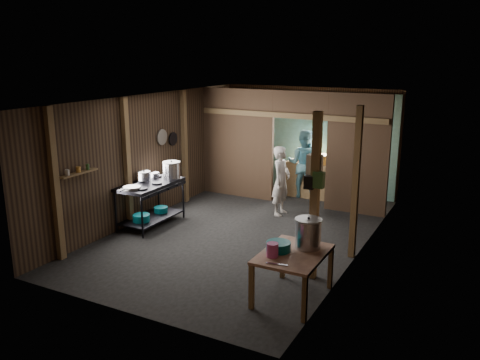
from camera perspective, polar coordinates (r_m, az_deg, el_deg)
The scene contains 43 objects.
floor at distance 9.78m, azimuth 0.55°, elevation -5.99°, with size 4.50×7.00×0.00m, color #282828.
ceiling at distance 9.19m, azimuth 0.59°, elevation 9.37°, with size 4.50×7.00×0.00m, color #2E2925.
wall_back at distance 12.56m, azimuth 7.91°, elevation 4.64°, with size 4.50×0.00×2.60m, color #453221.
wall_front at distance 6.60m, azimuth -13.50°, elevation -4.69°, with size 4.50×0.00×2.60m, color #453221.
wall_left at distance 10.59m, azimuth -10.33°, elevation 2.71°, with size 0.00×7.00×2.60m, color #453221.
wall_right at distance 8.64m, azimuth 13.96°, elevation -0.17°, with size 0.00×7.00×2.60m, color #453221.
partition_left at distance 11.91m, azimuth -0.27°, elevation 4.25°, with size 1.85×0.10×2.60m, color brown.
partition_right at distance 10.88m, azimuth 13.36°, elevation 2.86°, with size 1.35×0.10×2.60m, color brown.
partition_header at distance 11.12m, azimuth 6.99°, elevation 8.61°, with size 1.30×0.10×0.60m, color brown.
turquoise_panel at distance 12.51m, azimuth 7.81°, elevation 4.38°, with size 4.40×0.06×2.50m, color #78B8B4.
back_counter at distance 12.13m, azimuth 8.21°, elevation 0.06°, with size 1.20×0.50×0.85m, color olive.
wall_clock at distance 12.29m, azimuth 8.95°, elevation 7.22°, with size 0.20×0.20×0.03m, color silver.
post_left_a at distance 8.70m, azimuth -20.49°, elevation -0.56°, with size 0.10×0.12×2.60m, color olive.
post_left_b at distance 9.95m, azimuth -12.84°, elevation 1.82°, with size 0.10×0.12×2.60m, color olive.
post_left_c at distance 11.50m, azimuth -6.39°, elevation 3.79°, with size 0.10×0.12×2.60m, color olive.
post_right at distance 8.47m, azimuth 13.17°, elevation -0.41°, with size 0.10×0.12×2.60m, color olive.
post_free at distance 7.54m, azimuth 8.59°, elevation -2.03°, with size 0.12×0.12×2.60m, color olive.
cross_beam at distance 11.20m, azimuth 5.65°, elevation 7.40°, with size 4.40×0.12×0.12m, color olive.
pan_lid_big at distance 10.82m, azimuth -8.95°, elevation 4.90°, with size 0.34×0.34×0.03m, color gray.
pan_lid_small at distance 11.15m, azimuth -7.71°, elevation 4.71°, with size 0.30×0.30×0.03m, color black.
wall_shelf at distance 8.98m, azimuth -18.07°, elevation 0.76°, with size 0.14×0.80×0.03m, color olive.
jar_white at distance 8.80m, azimuth -19.26°, elevation 0.82°, with size 0.07×0.07×0.10m, color silver.
jar_yellow at distance 8.97m, azimuth -18.11°, elevation 1.16°, with size 0.08×0.08×0.10m, color #C88933.
jar_green at distance 9.12m, azimuth -17.13°, elevation 1.45°, with size 0.06×0.06×0.10m, color #315F2C.
bag_white at distance 7.51m, azimuth 8.57°, elevation 1.69°, with size 0.22×0.15×0.32m, color silver.
bag_green at distance 7.38m, azimuth 9.04°, elevation 0.01°, with size 0.16×0.12×0.24m, color #315F2C.
bag_black at distance 7.42m, azimuth 7.95°, elevation -0.27°, with size 0.14×0.10×0.20m, color black.
gas_range at distance 10.20m, azimuth -10.21°, elevation -2.73°, with size 0.77×1.50×0.88m, color black, non-canonical shape.
prep_table at distance 7.21m, azimuth 6.08°, elevation -10.87°, with size 0.85×1.17×0.69m, color tan, non-canonical shape.
stove_pot_large at distance 10.34m, azimuth -7.86°, elevation 1.10°, with size 0.37×0.37×0.37m, color #AEAFB9, non-canonical shape.
stove_pot_med at distance 10.19m, azimuth -10.97°, elevation 0.35°, with size 0.26×0.26×0.23m, color #AEAFB9, non-canonical shape.
stove_saucepan at distance 10.46m, azimuth -9.78°, elevation 0.56°, with size 0.18×0.18×0.11m, color #AEAFB9.
frying_pan at distance 9.67m, azimuth -12.29°, elevation -0.89°, with size 0.33×0.55×0.07m, color gray, non-canonical shape.
blue_tub_front at distance 10.02m, azimuth -11.28°, elevation -4.30°, with size 0.34×0.34×0.14m, color #04555D.
blue_tub_back at distance 10.51m, azimuth -9.09°, elevation -3.38°, with size 0.29×0.29×0.11m, color #04555D.
stock_pot at distance 7.20m, azimuth 7.83°, elevation -6.16°, with size 0.39×0.39×0.46m, color #AEAFB9, non-canonical shape.
wash_basin at distance 7.09m, azimuth 4.44°, elevation -7.62°, with size 0.35×0.35×0.13m, color #04555D.
pink_bucket at distance 6.88m, azimuth 3.75°, elevation -8.04°, with size 0.16×0.16×0.20m, color #B7418A.
knife at distance 6.68m, azimuth 4.25°, elevation -9.61°, with size 0.30×0.04×0.01m, color #AEAFB9.
yellow_tub at distance 11.93m, azimuth 9.46°, elevation 2.39°, with size 0.39×0.39×0.21m, color #C88933.
red_cup at distance 12.13m, azimuth 6.79°, elevation 2.54°, with size 0.13×0.13×0.15m, color #BC5C33.
cook at distance 10.63m, azimuth 4.76°, elevation -0.11°, with size 0.55×0.36×1.50m, color beige.
worker_back at distance 12.02m, azimuth 7.32°, elevation 1.89°, with size 0.80×0.62×1.64m, color teal.
Camera 1 is at (4.18, -8.15, 3.43)m, focal length 37.10 mm.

